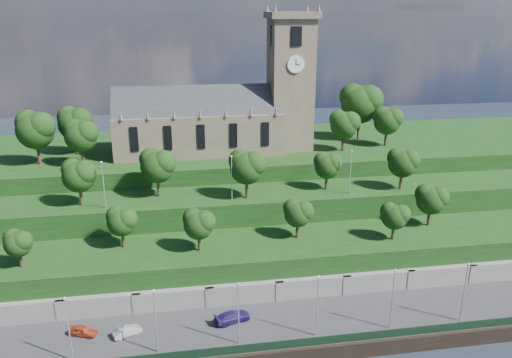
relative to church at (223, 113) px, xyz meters
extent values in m
cube|color=#2D2D30|center=(-0.79, -39.98, -21.52)|extent=(160.00, 12.00, 2.00)
cube|color=black|center=(-0.79, -45.38, -19.92)|extent=(160.00, 0.10, 1.20)
cube|color=slate|center=(-0.79, -33.98, -20.02)|extent=(160.00, 2.00, 5.00)
cube|color=slate|center=(-25.79, -34.78, -20.02)|extent=(1.20, 0.60, 5.00)
cube|color=slate|center=(-15.79, -34.78, -20.02)|extent=(1.20, 0.60, 5.00)
cube|color=slate|center=(-5.79, -34.78, -20.02)|extent=(1.20, 0.60, 5.00)
cube|color=slate|center=(4.21, -34.78, -20.02)|extent=(1.20, 0.60, 5.00)
cube|color=slate|center=(14.21, -34.78, -20.02)|extent=(1.20, 0.60, 5.00)
cube|color=slate|center=(24.21, -34.78, -20.02)|extent=(1.20, 0.60, 5.00)
cube|color=slate|center=(34.21, -34.78, -20.02)|extent=(1.20, 0.60, 5.00)
cube|color=#143411|center=(-0.79, -27.98, -18.52)|extent=(160.00, 12.00, 8.00)
cube|color=#143411|center=(-0.79, -16.98, -16.52)|extent=(160.00, 10.00, 12.00)
cube|color=#143411|center=(-0.79, 4.02, -15.02)|extent=(160.00, 32.00, 15.00)
cube|color=brown|center=(-4.79, 0.02, -3.52)|extent=(32.00, 12.00, 8.00)
cube|color=#25292D|center=(-4.79, 0.02, 0.48)|extent=(32.00, 10.18, 10.18)
cone|color=brown|center=(-18.79, -5.98, 1.38)|extent=(0.70, 0.70, 1.80)
cone|color=brown|center=(-14.12, -5.98, 1.38)|extent=(0.70, 0.70, 1.80)
cone|color=brown|center=(-9.46, -5.98, 1.38)|extent=(0.70, 0.70, 1.80)
cone|color=brown|center=(-4.79, -5.98, 1.38)|extent=(0.70, 0.70, 1.80)
cone|color=brown|center=(-0.12, -5.98, 1.38)|extent=(0.70, 0.70, 1.80)
cone|color=brown|center=(4.54, -5.98, 1.38)|extent=(0.70, 0.70, 1.80)
cone|color=brown|center=(9.21, -5.98, 1.38)|extent=(0.70, 0.70, 1.80)
cube|color=black|center=(-16.79, -6.06, -3.02)|extent=(1.40, 0.25, 4.50)
cube|color=black|center=(-10.79, -6.06, -3.02)|extent=(1.40, 0.25, 4.50)
cube|color=black|center=(-4.79, -6.06, -3.02)|extent=(1.40, 0.25, 4.50)
cube|color=black|center=(1.21, -6.06, -3.02)|extent=(1.40, 0.25, 4.50)
cube|color=black|center=(7.21, -6.06, -3.02)|extent=(1.40, 0.25, 4.50)
cube|color=brown|center=(13.21, 0.02, 4.98)|extent=(8.00, 8.00, 25.00)
cube|color=brown|center=(13.21, 0.02, 18.08)|extent=(9.20, 9.20, 1.20)
cone|color=brown|center=(9.21, -3.98, 19.28)|extent=(0.80, 0.80, 1.60)
cone|color=brown|center=(9.21, 4.02, 19.28)|extent=(0.80, 0.80, 1.60)
cone|color=brown|center=(17.21, -3.98, 19.28)|extent=(0.80, 0.80, 1.60)
cone|color=brown|center=(17.21, 4.02, 19.28)|extent=(0.80, 0.80, 1.60)
cube|color=black|center=(13.21, -4.06, 14.48)|extent=(2.00, 0.25, 3.50)
cube|color=black|center=(13.21, 4.10, 14.48)|extent=(2.00, 0.25, 3.50)
cube|color=black|center=(9.13, 0.02, 14.48)|extent=(0.25, 2.00, 3.50)
cube|color=black|center=(17.29, 0.02, 14.48)|extent=(0.25, 2.00, 3.50)
cylinder|color=white|center=(13.21, -4.10, 9.48)|extent=(3.20, 0.30, 3.20)
cylinder|color=white|center=(17.33, 0.02, 9.48)|extent=(0.30, 3.20, 3.20)
cube|color=black|center=(13.21, -4.28, 9.98)|extent=(0.12, 0.05, 1.10)
cube|color=black|center=(13.61, -4.28, 9.48)|extent=(0.80, 0.05, 0.12)
cylinder|color=#322313|center=(-31.28, -29.98, -13.32)|extent=(0.47, 0.47, 2.40)
sphere|color=black|center=(-31.28, -29.98, -11.00)|extent=(3.73, 3.73, 3.73)
sphere|color=black|center=(-30.54, -30.36, -10.44)|extent=(2.80, 2.80, 2.80)
sphere|color=black|center=(-31.94, -29.52, -10.26)|extent=(2.61, 2.61, 2.61)
cylinder|color=#322313|center=(-17.90, -25.98, -13.15)|extent=(0.48, 0.48, 2.74)
sphere|color=black|center=(-17.90, -25.98, -10.50)|extent=(4.26, 4.26, 4.26)
sphere|color=black|center=(-17.04, -26.41, -9.86)|extent=(3.20, 3.20, 3.20)
sphere|color=black|center=(-18.64, -25.45, -9.65)|extent=(2.98, 2.98, 2.98)
cylinder|color=#322313|center=(-6.71, -28.98, -13.12)|extent=(0.48, 0.48, 2.81)
sphere|color=black|center=(-6.71, -28.98, -10.40)|extent=(4.37, 4.37, 4.37)
sphere|color=black|center=(-5.84, -29.42, -9.74)|extent=(3.28, 3.28, 3.28)
sphere|color=black|center=(-7.48, -28.44, -9.52)|extent=(3.06, 3.06, 3.06)
cylinder|color=#322313|center=(8.55, -26.98, -13.18)|extent=(0.48, 0.48, 2.69)
sphere|color=black|center=(8.55, -26.98, -10.58)|extent=(4.18, 4.18, 4.18)
sphere|color=black|center=(9.38, -27.40, -9.96)|extent=(3.13, 3.13, 3.13)
sphere|color=black|center=(7.82, -26.46, -9.75)|extent=(2.92, 2.92, 2.92)
cylinder|color=#322313|center=(22.98, -29.98, -13.24)|extent=(0.47, 0.47, 2.56)
sphere|color=black|center=(22.98, -29.98, -10.77)|extent=(3.98, 3.98, 3.98)
sphere|color=black|center=(23.77, -30.38, -10.17)|extent=(2.98, 2.98, 2.98)
sphere|color=black|center=(22.28, -29.49, -9.97)|extent=(2.78, 2.78, 2.78)
cylinder|color=#322313|center=(30.92, -25.98, -13.01)|extent=(0.49, 0.49, 3.02)
sphere|color=black|center=(30.92, -25.98, -10.09)|extent=(4.70, 4.70, 4.70)
sphere|color=black|center=(31.86, -26.45, -9.39)|extent=(3.52, 3.52, 3.52)
sphere|color=black|center=(30.10, -25.40, -9.15)|extent=(3.29, 3.29, 3.29)
cylinder|color=#322313|center=(-24.77, -17.98, -8.88)|extent=(0.51, 0.51, 3.29)
sphere|color=black|center=(-24.77, -17.98, -5.70)|extent=(5.11, 5.11, 5.11)
sphere|color=black|center=(-23.74, -18.50, -4.93)|extent=(3.84, 3.84, 3.84)
sphere|color=black|center=(-25.66, -17.35, -4.68)|extent=(3.58, 3.58, 3.58)
cylinder|color=#322313|center=(-12.64, -15.98, -8.75)|extent=(0.52, 0.52, 3.54)
sphere|color=black|center=(-12.64, -15.98, -5.34)|extent=(5.50, 5.50, 5.50)
sphere|color=black|center=(-11.54, -16.53, -4.51)|extent=(4.12, 4.12, 4.12)
sphere|color=black|center=(-13.60, -15.30, -4.24)|extent=(3.85, 3.85, 3.85)
cylinder|color=#322313|center=(1.79, -18.98, -8.75)|extent=(0.52, 0.52, 3.54)
sphere|color=black|center=(1.79, -18.98, -5.33)|extent=(5.51, 5.51, 5.51)
sphere|color=black|center=(2.89, -19.54, -4.50)|extent=(4.13, 4.13, 4.13)
sphere|color=black|center=(0.83, -18.30, -4.22)|extent=(3.86, 3.86, 3.86)
cylinder|color=#322313|center=(16.06, -16.98, -9.13)|extent=(0.48, 0.48, 2.79)
sphere|color=black|center=(16.06, -16.98, -6.43)|extent=(4.34, 4.34, 4.34)
sphere|color=black|center=(16.93, -17.42, -5.78)|extent=(3.25, 3.25, 3.25)
sphere|color=black|center=(15.30, -16.44, -5.57)|extent=(3.04, 3.04, 3.04)
cylinder|color=#322313|center=(28.85, -18.98, -8.96)|extent=(0.50, 0.50, 3.12)
sphere|color=black|center=(28.85, -18.98, -5.94)|extent=(4.86, 4.86, 4.86)
sphere|color=black|center=(29.82, -19.47, -5.21)|extent=(3.64, 3.64, 3.64)
sphere|color=black|center=(28.00, -18.38, -4.97)|extent=(3.40, 3.40, 3.40)
cylinder|color=#322313|center=(-34.01, -3.98, -5.40)|extent=(0.55, 0.55, 4.25)
sphere|color=black|center=(-34.01, -3.98, -1.29)|extent=(6.61, 6.61, 6.61)
sphere|color=black|center=(-32.69, -4.65, -0.30)|extent=(4.95, 4.95, 4.95)
sphere|color=black|center=(-35.17, -3.16, 0.03)|extent=(4.62, 4.62, 4.62)
cylinder|color=#322313|center=(-28.38, 2.02, -5.53)|extent=(0.54, 0.54, 3.99)
sphere|color=black|center=(-28.38, 2.02, -1.67)|extent=(6.20, 6.20, 6.20)
sphere|color=black|center=(-27.14, 1.39, -0.74)|extent=(4.65, 4.65, 4.65)
sphere|color=black|center=(-29.47, 2.79, -0.43)|extent=(4.34, 4.34, 4.34)
cylinder|color=#322313|center=(-26.00, -5.98, -5.71)|extent=(0.52, 0.52, 3.63)
sphere|color=black|center=(-26.00, -5.98, -2.20)|extent=(5.64, 5.64, 5.64)
sphere|color=black|center=(-24.87, -6.55, -1.36)|extent=(4.23, 4.23, 4.23)
sphere|color=black|center=(-26.98, -5.28, -1.07)|extent=(3.95, 3.95, 3.95)
cylinder|color=#322313|center=(23.24, -3.98, -5.79)|extent=(0.51, 0.51, 3.46)
sphere|color=black|center=(23.24, -3.98, -2.45)|extent=(5.38, 5.38, 5.38)
sphere|color=black|center=(24.32, -4.52, -1.64)|extent=(4.04, 4.04, 4.04)
sphere|color=black|center=(22.30, -3.31, -1.37)|extent=(3.77, 3.77, 3.77)
cylinder|color=#322313|center=(29.34, 4.02, -4.96)|extent=(0.59, 0.59, 5.13)
sphere|color=black|center=(29.34, 4.02, 0.00)|extent=(7.98, 7.98, 7.98)
sphere|color=black|center=(30.94, 3.22, 1.20)|extent=(5.99, 5.99, 5.99)
sphere|color=black|center=(27.95, 5.01, 1.60)|extent=(5.59, 5.59, 5.59)
cylinder|color=#322313|center=(33.02, -1.98, -5.78)|extent=(0.51, 0.51, 3.48)
sphere|color=black|center=(33.02, -1.98, -2.41)|extent=(5.42, 5.42, 5.42)
sphere|color=black|center=(34.10, -2.53, -1.60)|extent=(4.07, 4.07, 4.07)
sphere|color=black|center=(32.07, -1.31, -1.33)|extent=(3.79, 3.79, 3.79)
cylinder|color=#B2B2B7|center=(-22.79, -43.48, -16.29)|extent=(0.16, 0.16, 8.46)
sphere|color=silver|center=(-22.79, -43.48, -11.94)|extent=(0.36, 0.36, 0.36)
cylinder|color=#B2B2B7|center=(-12.79, -43.48, -16.29)|extent=(0.16, 0.16, 8.46)
sphere|color=silver|center=(-12.79, -43.48, -11.94)|extent=(0.36, 0.36, 0.36)
cylinder|color=#B2B2B7|center=(-2.79, -43.48, -16.29)|extent=(0.16, 0.16, 8.46)
sphere|color=silver|center=(-2.79, -43.48, -11.94)|extent=(0.36, 0.36, 0.36)
cylinder|color=#B2B2B7|center=(7.21, -43.48, -16.29)|extent=(0.16, 0.16, 8.46)
sphere|color=silver|center=(7.21, -43.48, -11.94)|extent=(0.36, 0.36, 0.36)
cylinder|color=#B2B2B7|center=(17.21, -43.48, -16.29)|extent=(0.16, 0.16, 8.46)
sphere|color=silver|center=(17.21, -43.48, -11.94)|extent=(0.36, 0.36, 0.36)
cylinder|color=#B2B2B7|center=(27.21, -43.48, -16.29)|extent=(0.16, 0.16, 8.46)
sphere|color=silver|center=(27.21, -43.48, -11.94)|extent=(0.36, 0.36, 0.36)
cylinder|color=#B2B2B7|center=(-20.79, -19.98, -6.80)|extent=(0.16, 0.16, 7.44)
sphere|color=silver|center=(-20.79, -19.98, -2.96)|extent=(0.36, 0.36, 0.36)
cylinder|color=#B2B2B7|center=(-0.79, -19.98, -6.80)|extent=(0.16, 0.16, 7.44)
sphere|color=silver|center=(-0.79, -19.98, -2.96)|extent=(0.36, 0.36, 0.36)
cylinder|color=#B2B2B7|center=(19.21, -19.98, -6.80)|extent=(0.16, 0.16, 7.44)
sphere|color=silver|center=(19.21, -19.98, -2.96)|extent=(0.36, 0.36, 0.36)
imported|color=#A43A1B|center=(-22.38, -38.57, -19.89)|extent=(3.99, 2.71, 1.26)
imported|color=#9B9DA0|center=(-16.76, -39.51, -19.92)|extent=(3.88, 2.69, 1.21)
imported|color=navy|center=(-3.07, -38.72, -19.80)|extent=(5.37, 3.47, 1.45)
camera|label=1|loc=(-9.04, -95.63, 19.49)|focal=35.00mm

